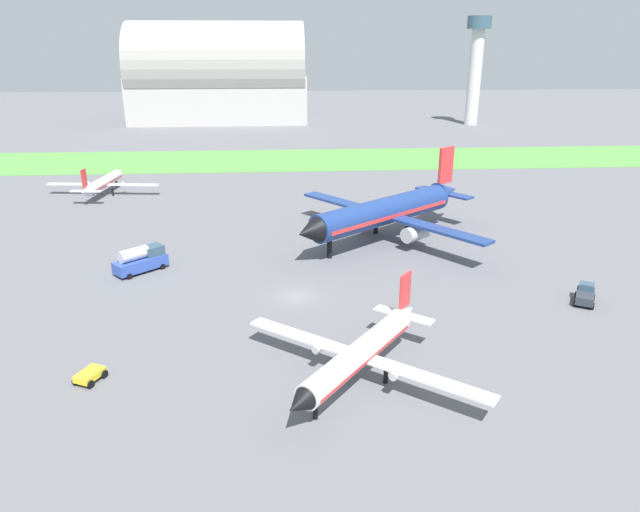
{
  "coord_description": "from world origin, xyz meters",
  "views": [
    {
      "loc": [
        -1.37,
        -58.6,
        26.63
      ],
      "look_at": [
        2.92,
        4.71,
        3.0
      ],
      "focal_mm": 32.04,
      "sensor_mm": 36.0,
      "label": 1
    }
  ],
  "objects": [
    {
      "name": "ground_plane",
      "position": [
        0.0,
        0.0,
        0.0
      ],
      "size": [
        600.0,
        600.0,
        0.0
      ],
      "primitive_type": "plane",
      "color": "slate"
    },
    {
      "name": "grass_taxiway_strip",
      "position": [
        0.0,
        80.57,
        0.04
      ],
      "size": [
        360.0,
        28.0,
        0.08
      ],
      "primitive_type": "cube",
      "color": "#549342",
      "rests_on": "ground_plane"
    },
    {
      "name": "airplane_midfield_jet",
      "position": [
        13.44,
        18.89,
        4.28
      ],
      "size": [
        28.39,
        27.91,
        11.89
      ],
      "rotation": [
        0.0,
        0.0,
        3.81
      ],
      "color": "navy",
      "rests_on": "ground_plane"
    },
    {
      "name": "airplane_foreground_turboprop",
      "position": [
        4.85,
        -17.21,
        2.53
      ],
      "size": [
        19.07,
        16.97,
        6.91
      ],
      "rotation": [
        0.0,
        0.0,
        4.05
      ],
      "color": "white",
      "rests_on": "ground_plane"
    },
    {
      "name": "airplane_taxiing_turboprop",
      "position": [
        -34.82,
        48.54,
        2.32
      ],
      "size": [
        21.18,
        18.17,
        6.35
      ],
      "rotation": [
        0.0,
        0.0,
        1.46
      ],
      "color": "silver",
      "rests_on": "ground_plane"
    },
    {
      "name": "baggage_cart_near_gate",
      "position": [
        -17.86,
        -16.07,
        0.57
      ],
      "size": [
        2.58,
        2.89,
        0.9
      ],
      "rotation": [
        0.0,
        0.0,
        1.14
      ],
      "color": "yellow",
      "rests_on": "ground_plane"
    },
    {
      "name": "pushback_tug_midfield",
      "position": [
        31.41,
        -3.8,
        0.91
      ],
      "size": [
        3.37,
        4.02,
        1.95
      ],
      "rotation": [
        0.0,
        0.0,
        1.05
      ],
      "color": "#2D333D",
      "rests_on": "ground_plane"
    },
    {
      "name": "fuel_truck_by_runway",
      "position": [
        -19.05,
        8.8,
        1.58
      ],
      "size": [
        6.43,
        6.14,
        3.29
      ],
      "rotation": [
        0.0,
        0.0,
        0.74
      ],
      "color": "#334FB2",
      "rests_on": "ground_plane"
    },
    {
      "name": "hangar_distant",
      "position": [
        -23.01,
        156.62,
        15.27
      ],
      "size": [
        61.74,
        31.07,
        34.28
      ],
      "color": "#BCB7B2",
      "rests_on": "ground_plane"
    },
    {
      "name": "control_tower",
      "position": [
        65.31,
        141.74,
        20.94
      ],
      "size": [
        8.0,
        8.0,
        35.39
      ],
      "color": "silver",
      "rests_on": "ground_plane"
    }
  ]
}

